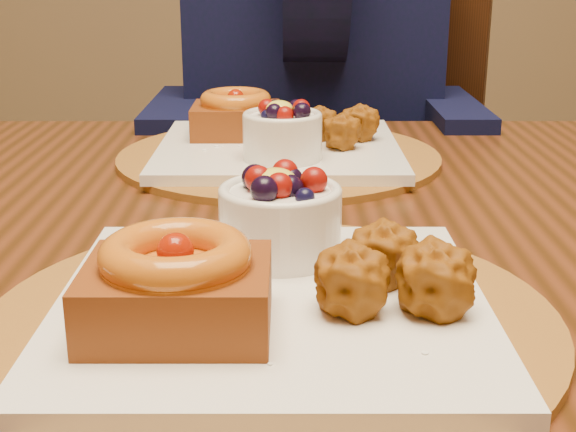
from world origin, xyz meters
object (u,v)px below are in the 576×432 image
object	(u,v)px
dining_table	(277,296)
place_setting_far	(277,142)
diner	(313,37)
chair_far	(337,236)
place_setting_near	(268,286)

from	to	relation	value
dining_table	place_setting_far	xyz separation A→B (m)	(-0.00, 0.22, 0.10)
diner	dining_table	bearing A→B (deg)	-87.22
chair_far	diner	xyz separation A→B (m)	(-0.05, -0.02, 0.35)
dining_table	place_setting_near	distance (m)	0.24
place_setting_far	diner	size ratio (longest dim) A/B	0.47
dining_table	chair_far	distance (m)	0.66
place_setting_near	chair_far	xyz separation A→B (m)	(0.10, 0.84, -0.27)
chair_far	diner	bearing A→B (deg)	-137.99
place_setting_far	chair_far	distance (m)	0.50
chair_far	place_setting_far	bearing A→B (deg)	-83.82
place_setting_near	diner	distance (m)	0.83
place_setting_near	chair_far	world-z (taller)	chair_far
dining_table	place_setting_near	world-z (taller)	place_setting_near
place_setting_far	diner	bearing A→B (deg)	82.31
place_setting_far	chair_far	bearing A→B (deg)	76.51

